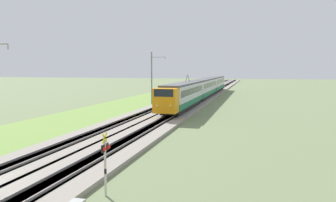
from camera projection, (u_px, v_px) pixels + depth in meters
name	position (u px, v px, depth m)	size (l,w,h in m)	color
ballast_main	(181.00, 99.00, 64.53)	(240.00, 4.40, 0.30)	gray
ballast_adjacent	(201.00, 100.00, 63.49)	(240.00, 4.40, 0.30)	gray
track_main	(181.00, 99.00, 64.53)	(240.00, 1.57, 0.45)	#4C4238
track_adjacent	(201.00, 100.00, 63.49)	(240.00, 1.57, 0.45)	#4C4238
grass_verge	(153.00, 99.00, 66.02)	(240.00, 12.15, 0.12)	olive
passenger_train	(204.00, 87.00, 66.73)	(61.33, 2.84, 5.19)	orange
crossing_signal_far	(105.00, 158.00, 15.49)	(0.70, 0.23, 3.07)	beige
catenary_mast_mid	(152.00, 78.00, 55.34)	(0.22, 2.56, 8.98)	slate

